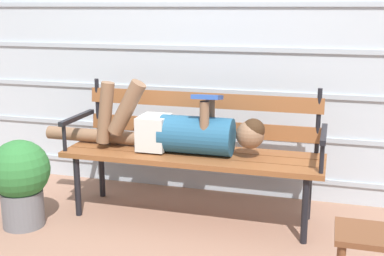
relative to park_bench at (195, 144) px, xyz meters
The scene contains 6 objects.
ground_plane 0.55m from the park_bench, 90.00° to the right, with size 12.00×12.00×0.00m, color #936B56.
house_siding 0.82m from the park_bench, 90.00° to the left, with size 5.25×0.08×2.31m.
park_bench is the anchor object (origin of this frame).
reclining_person 0.17m from the park_bench, 144.83° to the right, with size 1.66×0.26×0.51m.
footstool 1.47m from the park_bench, 36.47° to the right, with size 0.40×0.30×0.39m.
potted_plant 1.21m from the park_bench, 153.89° to the right, with size 0.40×0.40×0.61m.
Camera 1 is at (0.92, -3.10, 1.47)m, focal length 46.73 mm.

